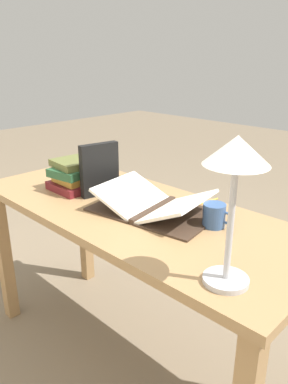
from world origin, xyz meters
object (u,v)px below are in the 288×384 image
book_standing_upright (100,170)px  pencil (203,203)px  open_book (154,205)px  coffee_mug (215,215)px  book_stack_tall (82,173)px  reading_lamp (235,169)px

book_standing_upright → pencil: bearing=-139.3°
open_book → coffee_mug: (-0.25, -0.06, 0.01)m
book_stack_tall → coffee_mug: (-0.70, -0.07, -0.02)m
book_standing_upright → reading_lamp: bearing=176.1°
pencil → coffee_mug: bearing=136.4°
reading_lamp → book_standing_upright: bearing=-14.2°
book_standing_upright → coffee_mug: bearing=-161.5°
book_standing_upright → coffee_mug: (-0.56, -0.08, -0.07)m
open_book → book_stack_tall: bearing=-7.0°
open_book → book_standing_upright: (0.31, 0.02, 0.09)m
book_stack_tall → book_standing_upright: bearing=177.6°
book_stack_tall → book_standing_upright: size_ratio=1.34×
book_stack_tall → coffee_mug: book_stack_tall is taller
reading_lamp → coffee_mug: size_ratio=3.69×
book_stack_tall → pencil: size_ratio=1.79×
pencil → book_stack_tall: bearing=22.8°
open_book → reading_lamp: bearing=146.2°
book_stack_tall → reading_lamp: bearing=167.5°
coffee_mug → pencil: bearing=-43.6°
open_book → pencil: bearing=-122.3°
book_stack_tall → reading_lamp: 0.99m
open_book → book_standing_upright: size_ratio=2.24×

